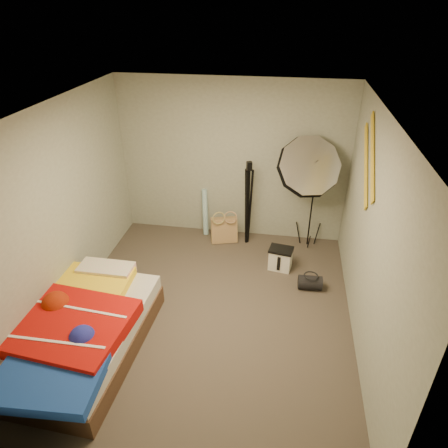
% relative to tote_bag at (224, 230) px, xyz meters
% --- Properties ---
extents(floor, '(4.00, 4.00, 0.00)m').
position_rel_tote_bag_xyz_m(floor, '(0.08, -1.68, -0.21)').
color(floor, '#4C433A').
rests_on(floor, ground).
extents(ceiling, '(4.00, 4.00, 0.00)m').
position_rel_tote_bag_xyz_m(ceiling, '(0.08, -1.68, 2.29)').
color(ceiling, silver).
rests_on(ceiling, wall_back).
extents(wall_back, '(3.50, 0.00, 3.50)m').
position_rel_tote_bag_xyz_m(wall_back, '(0.08, 0.32, 1.04)').
color(wall_back, '#9DA493').
rests_on(wall_back, floor).
extents(wall_front, '(3.50, 0.00, 3.50)m').
position_rel_tote_bag_xyz_m(wall_front, '(0.08, -3.68, 1.04)').
color(wall_front, '#9DA493').
rests_on(wall_front, floor).
extents(wall_left, '(0.00, 4.00, 4.00)m').
position_rel_tote_bag_xyz_m(wall_left, '(-1.67, -1.68, 1.04)').
color(wall_left, '#9DA493').
rests_on(wall_left, floor).
extents(wall_right, '(0.00, 4.00, 4.00)m').
position_rel_tote_bag_xyz_m(wall_right, '(1.83, -1.68, 1.04)').
color(wall_right, '#9DA493').
rests_on(wall_right, floor).
extents(tote_bag, '(0.45, 0.29, 0.43)m').
position_rel_tote_bag_xyz_m(tote_bag, '(0.00, 0.00, 0.00)').
color(tote_bag, tan).
rests_on(tote_bag, floor).
extents(wrapping_roll, '(0.15, 0.24, 0.77)m').
position_rel_tote_bag_xyz_m(wrapping_roll, '(-0.35, 0.22, 0.18)').
color(wrapping_roll, '#5EADBC').
rests_on(wrapping_roll, floor).
extents(camera_case, '(0.34, 0.27, 0.31)m').
position_rel_tote_bag_xyz_m(camera_case, '(0.92, -0.59, -0.05)').
color(camera_case, white).
rests_on(camera_case, floor).
extents(duffel_bag, '(0.33, 0.21, 0.19)m').
position_rel_tote_bag_xyz_m(duffel_bag, '(1.34, -0.99, -0.11)').
color(duffel_bag, black).
rests_on(duffel_bag, floor).
extents(wall_stripe_upper, '(0.02, 0.91, 0.78)m').
position_rel_tote_bag_xyz_m(wall_stripe_upper, '(1.81, -1.08, 1.74)').
color(wall_stripe_upper, gold).
rests_on(wall_stripe_upper, wall_right).
extents(wall_stripe_lower, '(0.02, 0.91, 0.78)m').
position_rel_tote_bag_xyz_m(wall_stripe_lower, '(1.81, -0.83, 1.54)').
color(wall_stripe_lower, gold).
rests_on(wall_stripe_lower, wall_right).
extents(bed, '(1.42, 2.12, 0.56)m').
position_rel_tote_bag_xyz_m(bed, '(-1.24, -2.50, 0.08)').
color(bed, '#4F3424').
rests_on(bed, floor).
extents(photo_umbrella, '(1.05, 0.77, 1.89)m').
position_rel_tote_bag_xyz_m(photo_umbrella, '(1.20, -0.01, 1.15)').
color(photo_umbrella, black).
rests_on(photo_umbrella, floor).
extents(camera_tripod, '(0.10, 0.10, 1.37)m').
position_rel_tote_bag_xyz_m(camera_tripod, '(0.36, 0.04, 0.58)').
color(camera_tripod, black).
rests_on(camera_tripod, floor).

